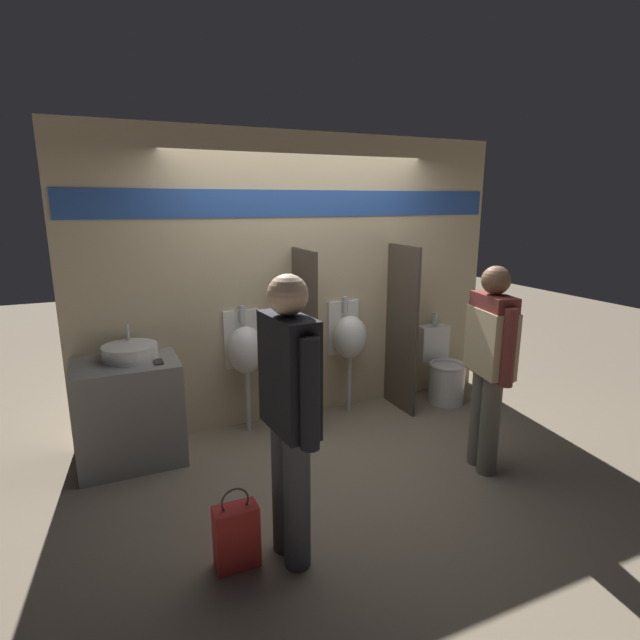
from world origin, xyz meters
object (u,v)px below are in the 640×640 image
object	(u,v)px
cell_phone	(158,362)
shopping_bag	(237,536)
toilet	(443,372)
urinal_near_counter	(246,350)
urinal_far	(349,337)
person_in_vest	(490,355)
person_with_lanyard	(289,410)
sink_basin	(130,352)

from	to	relation	value
cell_phone	shopping_bag	xyz separation A→B (m)	(0.22, -1.43, -0.66)
cell_phone	toilet	distance (m)	2.93
urinal_near_counter	toilet	world-z (taller)	urinal_near_counter
urinal_near_counter	urinal_far	xyz separation A→B (m)	(1.05, 0.00, 0.00)
person_in_vest	person_with_lanyard	size ratio (longest dim) A/B	0.95
person_in_vest	person_with_lanyard	bearing A→B (deg)	113.24
urinal_far	person_with_lanyard	bearing A→B (deg)	-126.17
sink_basin	person_with_lanyard	size ratio (longest dim) A/B	0.25
toilet	shopping_bag	bearing A→B (deg)	-149.57
sink_basin	toilet	xyz separation A→B (m)	(3.07, -0.06, -0.59)
toilet	person_in_vest	xyz separation A→B (m)	(-0.58, -1.27, 0.63)
urinal_near_counter	shopping_bag	world-z (taller)	urinal_near_counter
cell_phone	shopping_bag	distance (m)	1.59
sink_basin	toilet	world-z (taller)	sink_basin
urinal_far	shopping_bag	bearing A→B (deg)	-133.22
sink_basin	person_with_lanyard	world-z (taller)	person_with_lanyard
cell_phone	urinal_far	xyz separation A→B (m)	(1.83, 0.28, -0.08)
urinal_near_counter	person_in_vest	bearing A→B (deg)	-43.14
person_with_lanyard	sink_basin	bearing A→B (deg)	18.99
urinal_near_counter	shopping_bag	size ratio (longest dim) A/B	2.32
person_in_vest	sink_basin	bearing A→B (deg)	74.21
cell_phone	toilet	world-z (taller)	toilet
cell_phone	person_with_lanyard	distance (m)	1.58
toilet	person_with_lanyard	distance (m)	2.91
urinal_near_counter	person_in_vest	size ratio (longest dim) A/B	0.72
sink_basin	urinal_far	xyz separation A→B (m)	(2.02, 0.10, -0.13)
urinal_near_counter	urinal_far	world-z (taller)	same
person_in_vest	shopping_bag	bearing A→B (deg)	110.16
sink_basin	person_in_vest	distance (m)	2.82
urinal_near_counter	person_with_lanyard	bearing A→B (deg)	-97.80
sink_basin	person_with_lanyard	bearing A→B (deg)	-66.21
toilet	cell_phone	bearing A→B (deg)	-177.48
sink_basin	urinal_near_counter	size ratio (longest dim) A/B	0.37
cell_phone	urinal_near_counter	bearing A→B (deg)	19.50
urinal_near_counter	shopping_bag	bearing A→B (deg)	-108.13
toilet	urinal_far	bearing A→B (deg)	171.79
urinal_far	person_with_lanyard	world-z (taller)	person_with_lanyard
sink_basin	urinal_near_counter	distance (m)	0.99
shopping_bag	urinal_far	bearing A→B (deg)	46.78
shopping_bag	toilet	bearing A→B (deg)	30.43
toilet	person_with_lanyard	world-z (taller)	person_with_lanyard
urinal_far	shopping_bag	size ratio (longest dim) A/B	2.32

